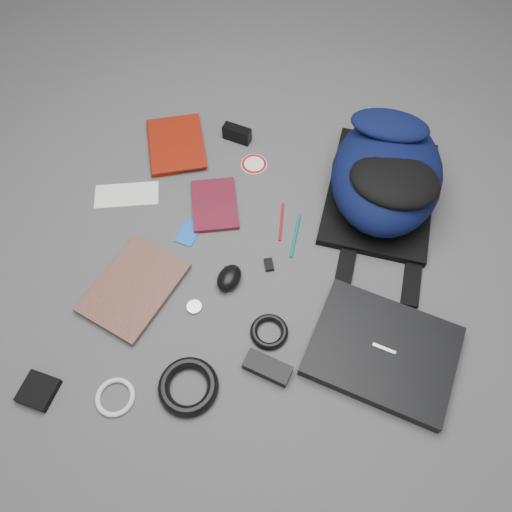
# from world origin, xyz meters

# --- Properties ---
(ground) EXTENTS (4.00, 4.00, 0.00)m
(ground) POSITION_xyz_m (0.00, 0.00, 0.00)
(ground) COLOR #4F4F51
(ground) RESTS_ON ground
(backpack) EXTENTS (0.42, 0.57, 0.22)m
(backpack) POSITION_xyz_m (0.37, 0.30, 0.11)
(backpack) COLOR black
(backpack) RESTS_ON ground
(laptop) EXTENTS (0.45, 0.39, 0.04)m
(laptop) POSITION_xyz_m (0.38, -0.25, 0.02)
(laptop) COLOR black
(laptop) RESTS_ON ground
(textbook_red) EXTENTS (0.26, 0.30, 0.03)m
(textbook_red) POSITION_xyz_m (-0.43, 0.38, 0.01)
(textbook_red) COLOR maroon
(textbook_red) RESTS_ON ground
(comic_book) EXTENTS (0.31, 0.35, 0.02)m
(comic_book) POSITION_xyz_m (-0.44, -0.11, 0.01)
(comic_book) COLOR #CA5E0E
(comic_book) RESTS_ON ground
(envelope) EXTENTS (0.22, 0.14, 0.00)m
(envelope) POSITION_xyz_m (-0.46, 0.18, 0.00)
(envelope) COLOR white
(envelope) RESTS_ON ground
(dvd_case) EXTENTS (0.19, 0.23, 0.02)m
(dvd_case) POSITION_xyz_m (-0.16, 0.18, 0.01)
(dvd_case) COLOR #480D1A
(dvd_case) RESTS_ON ground
(compact_camera) EXTENTS (0.10, 0.06, 0.06)m
(compact_camera) POSITION_xyz_m (-0.13, 0.48, 0.03)
(compact_camera) COLOR black
(compact_camera) RESTS_ON ground
(sticker_disc) EXTENTS (0.09, 0.09, 0.00)m
(sticker_disc) POSITION_xyz_m (-0.06, 0.37, 0.00)
(sticker_disc) COLOR white
(sticker_disc) RESTS_ON ground
(pen_teal) EXTENTS (0.02, 0.16, 0.01)m
(pen_teal) POSITION_xyz_m (0.11, 0.10, 0.00)
(pen_teal) COLOR #0C6E63
(pen_teal) RESTS_ON ground
(pen_red) EXTENTS (0.01, 0.14, 0.01)m
(pen_red) POSITION_xyz_m (0.06, 0.15, 0.00)
(pen_red) COLOR #B40D1C
(pen_red) RESTS_ON ground
(id_badge) EXTENTS (0.08, 0.10, 0.00)m
(id_badge) POSITION_xyz_m (-0.22, 0.07, 0.00)
(id_badge) COLOR blue
(id_badge) RESTS_ON ground
(usb_black) EXTENTS (0.03, 0.06, 0.01)m
(usb_black) POSITION_xyz_m (-0.08, -0.07, 0.01)
(usb_black) COLOR black
(usb_black) RESTS_ON ground
(usb_silver) EXTENTS (0.02, 0.04, 0.01)m
(usb_silver) POSITION_xyz_m (-0.06, -0.11, 0.00)
(usb_silver) COLOR silver
(usb_silver) RESTS_ON ground
(key_fob) EXTENTS (0.04, 0.05, 0.01)m
(key_fob) POSITION_xyz_m (0.04, -0.02, 0.01)
(key_fob) COLOR black
(key_fob) RESTS_ON ground
(mouse) EXTENTS (0.09, 0.11, 0.05)m
(mouse) POSITION_xyz_m (-0.07, -0.09, 0.02)
(mouse) COLOR black
(mouse) RESTS_ON ground
(headphone_left) EXTENTS (0.07, 0.07, 0.01)m
(headphone_left) POSITION_xyz_m (-0.33, -0.22, 0.01)
(headphone_left) COLOR #B9BABC
(headphone_left) RESTS_ON ground
(headphone_right) EXTENTS (0.04, 0.04, 0.01)m
(headphone_right) POSITION_xyz_m (-0.15, -0.19, 0.01)
(headphone_right) COLOR #BABABC
(headphone_right) RESTS_ON ground
(cable_coil) EXTENTS (0.13, 0.13, 0.02)m
(cable_coil) POSITION_xyz_m (0.07, -0.23, 0.01)
(cable_coil) COLOR black
(cable_coil) RESTS_ON ground
(power_brick) EXTENTS (0.14, 0.09, 0.03)m
(power_brick) POSITION_xyz_m (0.08, -0.34, 0.02)
(power_brick) COLOR black
(power_brick) RESTS_ON ground
(power_cord_coil) EXTENTS (0.21, 0.21, 0.03)m
(power_cord_coil) POSITION_xyz_m (-0.12, -0.42, 0.02)
(power_cord_coil) COLOR black
(power_cord_coil) RESTS_ON ground
(pouch) EXTENTS (0.10, 0.10, 0.02)m
(pouch) POSITION_xyz_m (-0.51, -0.48, 0.01)
(pouch) COLOR black
(pouch) RESTS_ON ground
(white_cable_coil) EXTENTS (0.10, 0.10, 0.01)m
(white_cable_coil) POSITION_xyz_m (-0.31, -0.47, 0.01)
(white_cable_coil) COLOR white
(white_cable_coil) RESTS_ON ground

